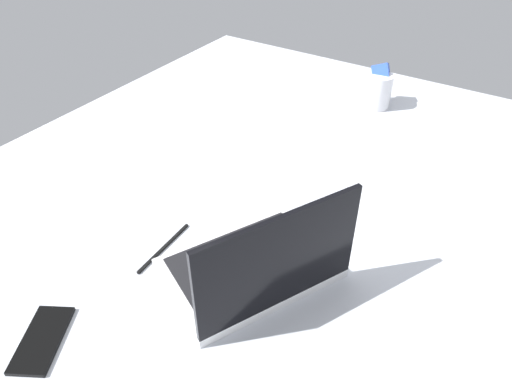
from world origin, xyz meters
TOP-DOWN VIEW (x-y plane):
  - bed_mattress at (0.00, 0.00)cm, footprint 180.00×140.00cm
  - laptop at (25.13, 19.78)cm, footprint 39.79×35.30cm
  - snack_cup at (-60.70, 11.73)cm, footprint 9.86×9.00cm
  - cell_phone at (57.47, -4.66)cm, footprint 15.53×12.81cm
  - charger_cable at (28.23, -2.05)cm, footprint 17.01×1.52cm

SIDE VIEW (x-z plane):
  - bed_mattress at x=0.00cm, z-range 0.00..18.00cm
  - charger_cable at x=28.23cm, z-range 18.00..18.60cm
  - cell_phone at x=57.47cm, z-range 18.00..18.80cm
  - laptop at x=25.13cm, z-range 10.91..33.91cm
  - snack_cup at x=-60.70cm, z-range 16.56..31.41cm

